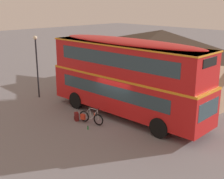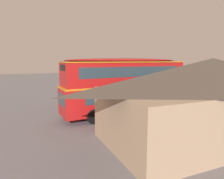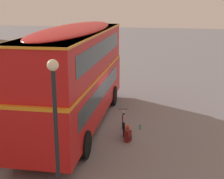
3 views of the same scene
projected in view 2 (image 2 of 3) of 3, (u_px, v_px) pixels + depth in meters
name	position (u px, v px, depth m)	size (l,w,h in m)	color
ground_plane	(120.00, 113.00, 18.00)	(120.00, 120.00, 0.00)	slate
double_decker_bus	(125.00, 84.00, 16.99)	(10.90, 3.00, 4.79)	black
touring_bicycle	(119.00, 104.00, 19.71)	(1.68, 0.69, 0.99)	black
backpack_on_ground	(126.00, 104.00, 20.38)	(0.35, 0.33, 0.56)	maroon
water_bottle_green_metal	(111.00, 106.00, 20.12)	(0.08, 0.08, 0.22)	green
pub_building	(211.00, 97.00, 12.11)	(13.18, 6.51, 4.75)	tan
street_lamp	(177.00, 77.00, 21.51)	(0.28, 0.28, 4.54)	black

